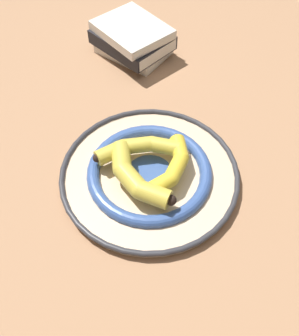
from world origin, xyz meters
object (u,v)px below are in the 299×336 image
(banana_a, at_px, (139,148))
(book_stack, at_px, (133,40))
(banana_b, at_px, (134,176))
(decorative_bowl, at_px, (150,174))
(banana_c, at_px, (172,168))

(banana_a, bearing_deg, book_stack, -95.42)
(banana_b, distance_m, book_stack, 0.46)
(decorative_bowl, xyz_separation_m, banana_c, (-0.04, 0.02, 0.03))
(banana_c, bearing_deg, decorative_bowl, 100.21)
(banana_a, xyz_separation_m, banana_c, (-0.06, 0.06, -0.00))
(banana_c, bearing_deg, banana_a, 74.99)
(banana_a, distance_m, banana_b, 0.08)
(decorative_bowl, xyz_separation_m, banana_b, (0.04, 0.03, 0.04))
(banana_a, xyz_separation_m, book_stack, (-0.03, -0.38, -0.00))
(book_stack, bearing_deg, banana_b, -45.24)
(banana_b, relative_size, banana_c, 1.15)
(banana_b, bearing_deg, banana_a, 136.27)
(banana_b, xyz_separation_m, book_stack, (-0.05, -0.46, -0.01))
(book_stack, bearing_deg, banana_c, -35.47)
(decorative_bowl, height_order, banana_c, banana_c)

